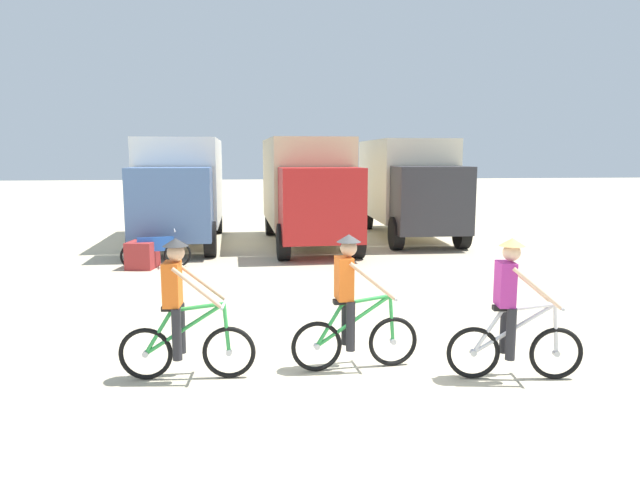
% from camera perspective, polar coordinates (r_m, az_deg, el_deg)
% --- Properties ---
extents(ground_plane, '(120.00, 120.00, 0.00)m').
position_cam_1_polar(ground_plane, '(8.10, 4.25, -12.05)').
color(ground_plane, beige).
extents(box_truck_white_box, '(2.52, 6.80, 3.35)m').
position_cam_1_polar(box_truck_white_box, '(18.97, -13.64, 5.31)').
color(box_truck_white_box, white).
rests_on(box_truck_white_box, ground).
extents(box_truck_tan_camper, '(2.65, 6.84, 3.35)m').
position_cam_1_polar(box_truck_tan_camper, '(18.22, -1.29, 5.43)').
color(box_truck_tan_camper, '#CCB78E').
rests_on(box_truck_tan_camper, ground).
extents(box_truck_cream_rv, '(2.49, 6.79, 3.35)m').
position_cam_1_polar(box_truck_cream_rv, '(20.16, 8.75, 5.62)').
color(box_truck_cream_rv, beige).
rests_on(box_truck_cream_rv, ground).
extents(cyclist_orange_shirt, '(1.73, 0.52, 1.82)m').
position_cam_1_polar(cyclist_orange_shirt, '(7.48, -13.61, -7.22)').
color(cyclist_orange_shirt, black).
rests_on(cyclist_orange_shirt, ground).
extents(cyclist_cowboy_hat, '(1.73, 0.52, 1.82)m').
position_cam_1_polar(cyclist_cowboy_hat, '(7.62, 3.13, -6.70)').
color(cyclist_cowboy_hat, black).
rests_on(cyclist_cowboy_hat, ground).
extents(cyclist_near_camera, '(1.72, 0.53, 1.82)m').
position_cam_1_polar(cyclist_near_camera, '(7.67, 18.53, -7.04)').
color(cyclist_near_camera, black).
rests_on(cyclist_near_camera, ground).
extents(bicycle_spare, '(1.72, 0.50, 0.97)m').
position_cam_1_polar(bicycle_spare, '(14.99, -15.97, -1.23)').
color(bicycle_spare, black).
rests_on(bicycle_spare, ground).
extents(supply_crate, '(0.78, 0.87, 0.68)m').
position_cam_1_polar(supply_crate, '(15.14, -17.24, -1.42)').
color(supply_crate, '#9E2D2D').
rests_on(supply_crate, ground).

